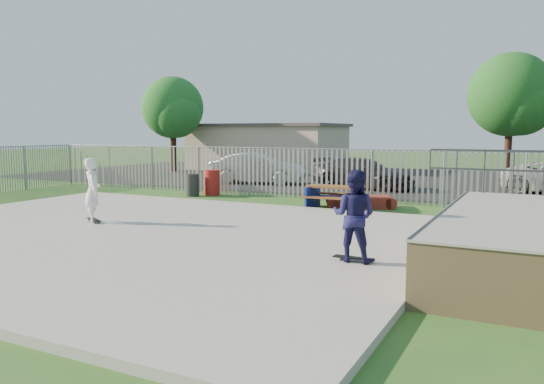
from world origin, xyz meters
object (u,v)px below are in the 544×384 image
at_px(picnic_table, 335,197).
at_px(trash_bin_grey, 192,185).
at_px(car_silver, 258,168).
at_px(tree_left, 173,108).
at_px(skater_navy, 354,216).
at_px(skater_white, 93,190).
at_px(car_dark, 363,173).
at_px(trash_bin_red, 212,183).
at_px(funbox, 360,202).
at_px(tree_mid, 511,95).

distance_m(picnic_table, trash_bin_grey, 6.66).
relative_size(car_silver, tree_left, 0.75).
height_order(tree_left, skater_navy, tree_left).
distance_m(car_silver, skater_white, 13.03).
xyz_separation_m(car_silver, car_dark, (5.48, 0.21, -0.07)).
bearing_deg(skater_white, car_silver, -42.94).
xyz_separation_m(car_silver, skater_navy, (9.66, -13.95, 0.25)).
bearing_deg(trash_bin_red, skater_white, -81.45).
bearing_deg(skater_white, picnic_table, -88.51).
distance_m(funbox, tree_left, 19.83).
distance_m(picnic_table, tree_mid, 15.30).
distance_m(car_silver, car_dark, 5.49).
bearing_deg(trash_bin_grey, skater_white, -76.47).
bearing_deg(tree_mid, trash_bin_red, -130.83).
bearing_deg(funbox, skater_navy, -96.98).
bearing_deg(funbox, tree_mid, 49.45).
distance_m(car_silver, tree_mid, 13.95).
height_order(trash_bin_grey, tree_left, tree_left).
relative_size(funbox, skater_navy, 1.24).
bearing_deg(trash_bin_red, car_dark, 47.05).
bearing_deg(tree_left, trash_bin_red, -46.05).
distance_m(picnic_table, funbox, 1.09).
relative_size(picnic_table, skater_navy, 1.13).
bearing_deg(car_dark, car_silver, 102.29).
distance_m(funbox, skater_navy, 8.54).
height_order(funbox, trash_bin_grey, trash_bin_grey).
xyz_separation_m(trash_bin_red, tree_mid, (10.71, 12.39, 4.05)).
distance_m(funbox, car_silver, 9.30).
xyz_separation_m(tree_mid, skater_navy, (-1.60, -21.25, -3.54)).
distance_m(picnic_table, skater_navy, 7.93).
xyz_separation_m(trash_bin_red, trash_bin_grey, (-0.55, -0.66, -0.07)).
height_order(car_dark, skater_navy, skater_navy).
height_order(trash_bin_grey, car_dark, car_dark).
relative_size(trash_bin_red, tree_left, 0.17).
bearing_deg(tree_left, car_dark, -17.69).
relative_size(picnic_table, tree_mid, 0.30).
relative_size(trash_bin_red, trash_bin_grey, 1.15).
xyz_separation_m(picnic_table, funbox, (0.64, 0.85, -0.22)).
relative_size(car_dark, skater_white, 2.71).
bearing_deg(skater_white, funbox, -88.37).
bearing_deg(car_silver, trash_bin_grey, 166.73).
bearing_deg(picnic_table, skater_white, -131.22).
bearing_deg(trash_bin_red, trash_bin_grey, -129.60).
relative_size(funbox, tree_left, 0.36).
xyz_separation_m(funbox, trash_bin_red, (-6.69, 0.72, 0.33)).
bearing_deg(trash_bin_red, funbox, -6.11).
bearing_deg(tree_mid, skater_navy, -94.32).
bearing_deg(tree_mid, tree_left, -173.05).
bearing_deg(funbox, tree_left, 123.29).
bearing_deg(trash_bin_red, tree_left, 133.95).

